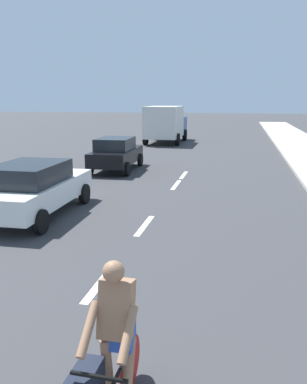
{
  "coord_description": "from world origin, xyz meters",
  "views": [
    {
      "loc": [
        2.43,
        2.51,
        3.35
      ],
      "look_at": [
        0.39,
        11.91,
        1.1
      ],
      "focal_mm": 37.34,
      "sensor_mm": 36.0,
      "label": 1
    }
  ],
  "objects_px": {
    "cyclist": "(109,354)",
    "parked_car_black": "(116,153)",
    "parked_car_white": "(33,187)",
    "delivery_truck": "(166,123)"
  },
  "relations": [
    {
      "from": "parked_car_white",
      "to": "parked_car_black",
      "type": "distance_m",
      "value": 7.78
    },
    {
      "from": "cyclist",
      "to": "delivery_truck",
      "type": "bearing_deg",
      "value": -79.56
    },
    {
      "from": "parked_car_black",
      "to": "delivery_truck",
      "type": "xyz_separation_m",
      "value": [
        0.04,
        12.65,
        0.67
      ]
    },
    {
      "from": "cyclist",
      "to": "parked_car_black",
      "type": "distance_m",
      "value": 15.38
    },
    {
      "from": "parked_car_white",
      "to": "parked_car_black",
      "type": "height_order",
      "value": "same"
    },
    {
      "from": "delivery_truck",
      "to": "cyclist",
      "type": "bearing_deg",
      "value": -80.76
    },
    {
      "from": "cyclist",
      "to": "parked_car_black",
      "type": "relative_size",
      "value": 0.44
    },
    {
      "from": "parked_car_white",
      "to": "delivery_truck",
      "type": "distance_m",
      "value": 20.45
    },
    {
      "from": "parked_car_white",
      "to": "delivery_truck",
      "type": "height_order",
      "value": "delivery_truck"
    },
    {
      "from": "parked_car_black",
      "to": "parked_car_white",
      "type": "bearing_deg",
      "value": -92.6
    }
  ]
}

